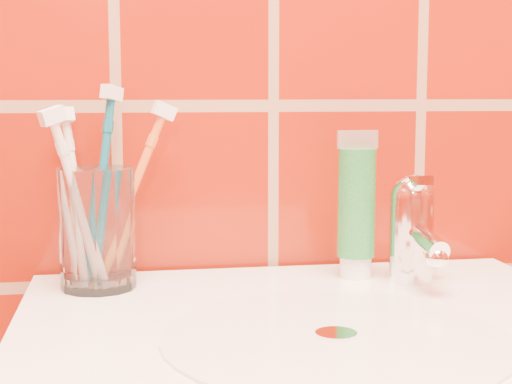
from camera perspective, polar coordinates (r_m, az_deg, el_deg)
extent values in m
cylinder|color=silver|center=(0.68, 5.84, -10.43)|extent=(0.30, 0.30, 0.00)
cylinder|color=white|center=(0.68, 5.85, -10.27)|extent=(0.04, 0.04, 0.00)
cylinder|color=white|center=(0.85, -11.47, -2.62)|extent=(0.10, 0.10, 0.13)
cylinder|color=white|center=(0.90, 7.25, -5.41)|extent=(0.04, 0.04, 0.02)
cylinder|color=#1A6D2C|center=(0.88, 7.33, -0.78)|extent=(0.04, 0.04, 0.12)
cube|color=beige|center=(0.87, 7.40, 3.82)|extent=(0.05, 0.01, 0.02)
cylinder|color=white|center=(0.88, 11.22, -3.36)|extent=(0.05, 0.05, 0.09)
sphere|color=white|center=(0.87, 11.30, -0.30)|extent=(0.05, 0.05, 0.05)
cylinder|color=white|center=(0.84, 12.15, -3.33)|extent=(0.02, 0.09, 0.03)
cube|color=white|center=(0.86, 11.61, 0.79)|extent=(0.02, 0.06, 0.01)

